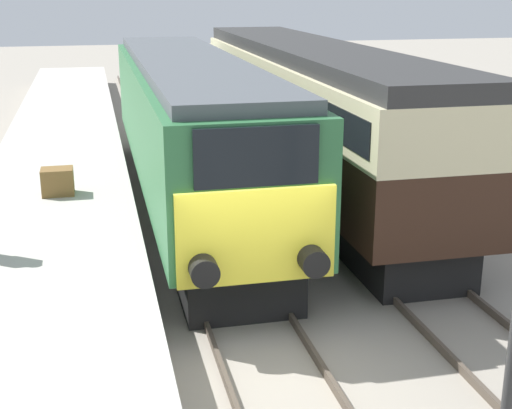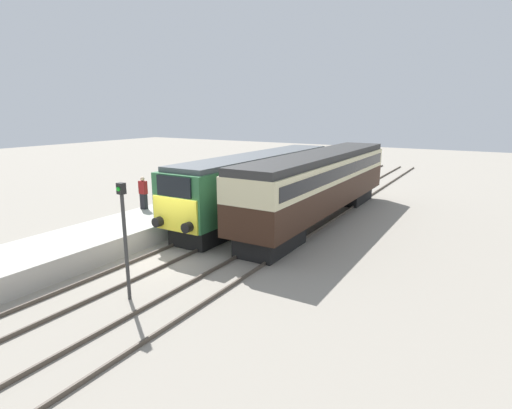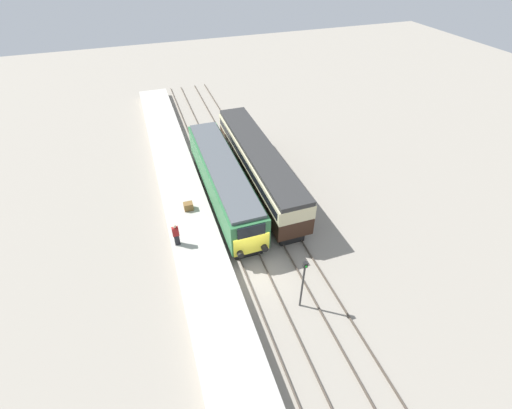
# 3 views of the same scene
# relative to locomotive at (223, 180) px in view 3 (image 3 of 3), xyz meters

# --- Properties ---
(ground_plane) EXTENTS (120.00, 120.00, 0.00)m
(ground_plane) POSITION_rel_locomotive_xyz_m (0.00, -8.24, -2.11)
(ground_plane) COLOR gray
(platform_left) EXTENTS (3.50, 50.00, 0.90)m
(platform_left) POSITION_rel_locomotive_xyz_m (-3.30, -0.24, -1.65)
(platform_left) COLOR #B7B2A8
(platform_left) RESTS_ON ground_plane
(rails_near_track) EXTENTS (1.51, 60.00, 0.14)m
(rails_near_track) POSITION_rel_locomotive_xyz_m (0.00, -3.24, -2.04)
(rails_near_track) COLOR #4C4238
(rails_near_track) RESTS_ON ground_plane
(rails_far_track) EXTENTS (1.50, 60.00, 0.14)m
(rails_far_track) POSITION_rel_locomotive_xyz_m (3.40, -3.24, -2.04)
(rails_far_track) COLOR #4C4238
(rails_far_track) RESTS_ON ground_plane
(locomotive) EXTENTS (2.70, 15.11, 3.74)m
(locomotive) POSITION_rel_locomotive_xyz_m (0.00, 0.00, 0.00)
(locomotive) COLOR black
(locomotive) RESTS_ON ground_plane
(passenger_carriage) EXTENTS (2.75, 16.01, 3.92)m
(passenger_carriage) POSITION_rel_locomotive_xyz_m (3.40, 0.99, 0.25)
(passenger_carriage) COLOR black
(passenger_carriage) RESTS_ON ground_plane
(person_on_platform) EXTENTS (0.44, 0.26, 1.78)m
(person_on_platform) POSITION_rel_locomotive_xyz_m (-4.58, -4.81, -0.31)
(person_on_platform) COLOR black
(person_on_platform) RESTS_ON platform_left
(signal_post) EXTENTS (0.24, 0.28, 3.96)m
(signal_post) POSITION_rel_locomotive_xyz_m (1.70, -11.57, 0.24)
(signal_post) COLOR #333333
(signal_post) RESTS_ON ground_plane
(luggage_crate) EXTENTS (0.70, 0.56, 0.60)m
(luggage_crate) POSITION_rel_locomotive_xyz_m (-3.18, -1.34, -0.90)
(luggage_crate) COLOR brown
(luggage_crate) RESTS_ON platform_left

